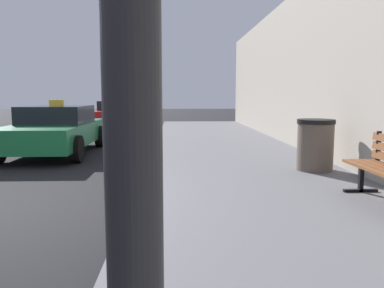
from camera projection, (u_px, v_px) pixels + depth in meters
sidewalk at (282, 209)px, 5.06m from camera, size 4.00×32.00×0.15m
trash_bin at (315, 145)px, 7.23m from camera, size 0.69×0.69×0.96m
car_green at (56, 130)px, 10.25m from camera, size 2.02×4.37×1.43m
car_red at (116, 113)px, 19.38m from camera, size 2.03×4.21×1.27m
car_blue at (133, 109)px, 25.92m from camera, size 1.94×4.00×1.43m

